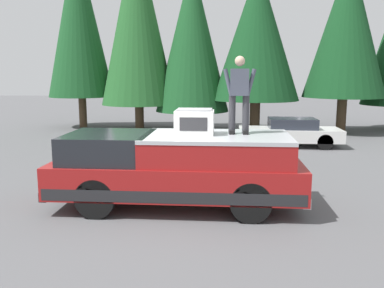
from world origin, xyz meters
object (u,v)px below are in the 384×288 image
at_px(pickup_truck, 177,169).
at_px(compressor_unit, 195,122).
at_px(parked_car_white, 290,132).
at_px(person_on_truck_bed, 239,93).

height_order(pickup_truck, compressor_unit, compressor_unit).
bearing_deg(pickup_truck, compressor_unit, -84.52).
xyz_separation_m(pickup_truck, parked_car_white, (8.10, -3.72, -0.29)).
bearing_deg(parked_car_white, person_on_truck_bed, 163.31).
relative_size(compressor_unit, parked_car_white, 0.20).
xyz_separation_m(person_on_truck_bed, parked_car_white, (7.91, -2.37, -1.97)).
height_order(pickup_truck, parked_car_white, pickup_truck).
bearing_deg(person_on_truck_bed, pickup_truck, 98.11).
bearing_deg(parked_car_white, compressor_unit, 157.52).
xyz_separation_m(pickup_truck, compressor_unit, (0.04, -0.39, 1.05)).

